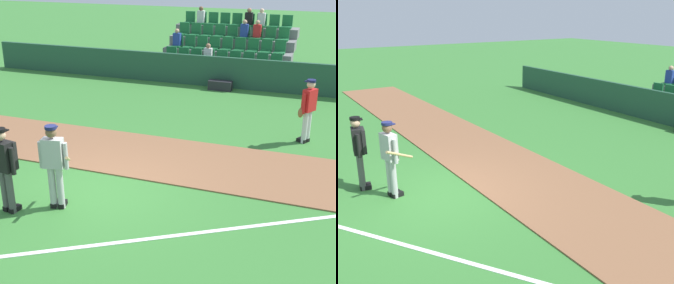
% 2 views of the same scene
% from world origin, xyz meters
% --- Properties ---
extents(ground_plane, '(80.00, 80.00, 0.00)m').
position_xyz_m(ground_plane, '(0.00, 0.00, 0.00)').
color(ground_plane, '#387A33').
extents(infield_dirt_path, '(28.00, 2.70, 0.03)m').
position_xyz_m(infield_dirt_path, '(0.00, 2.22, 0.01)').
color(infield_dirt_path, brown).
rests_on(infield_dirt_path, ground).
extents(foul_line_chalk, '(10.14, 6.58, 0.01)m').
position_xyz_m(foul_line_chalk, '(3.00, -0.50, 0.01)').
color(foul_line_chalk, white).
rests_on(foul_line_chalk, ground).
extents(dugout_fence, '(20.00, 0.16, 1.19)m').
position_xyz_m(dugout_fence, '(0.00, 9.61, 0.59)').
color(dugout_fence, '#234C38').
rests_on(dugout_fence, ground).
extents(stadium_bleachers, '(5.55, 3.80, 2.70)m').
position_xyz_m(stadium_bleachers, '(-0.00, 11.92, 0.75)').
color(stadium_bleachers, slate).
rests_on(stadium_bleachers, ground).
extents(batter_grey_jersey, '(0.74, 0.72, 1.76)m').
position_xyz_m(batter_grey_jersey, '(-0.41, -0.86, 0.97)').
color(batter_grey_jersey, '#B2B2B2').
rests_on(batter_grey_jersey, ground).
extents(umpire_home_plate, '(0.58, 0.35, 1.76)m').
position_xyz_m(umpire_home_plate, '(-1.22, -1.32, 1.00)').
color(umpire_home_plate, '#4C4C4C').
rests_on(umpire_home_plate, ground).
extents(runner_red_jersey, '(0.46, 0.60, 1.76)m').
position_xyz_m(runner_red_jersey, '(3.93, 4.62, 0.96)').
color(runner_red_jersey, silver).
rests_on(runner_red_jersey, ground).
extents(equipment_bag, '(0.90, 0.36, 0.36)m').
position_xyz_m(equipment_bag, '(0.37, 9.16, 0.18)').
color(equipment_bag, '#232328').
rests_on(equipment_bag, ground).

